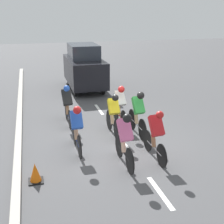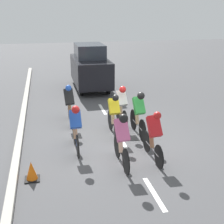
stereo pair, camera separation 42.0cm
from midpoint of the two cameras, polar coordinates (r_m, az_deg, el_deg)
ground_plane at (r=9.91m, az=3.22°, el=-5.60°), size 60.00×60.00×0.00m
lane_stripe_near at (r=7.47m, az=9.40°, el=-14.54°), size 0.12×1.40×0.01m
lane_stripe_mid at (r=10.15m, az=2.81°, el=-4.97°), size 0.12×1.40×0.01m
lane_stripe_far at (r=13.06m, az=-0.84°, el=0.52°), size 0.12×1.40×0.01m
curb at (r=9.84m, az=-15.59°, el=-6.03°), size 0.20×25.53×0.14m
cyclist_green at (r=10.15m, az=6.07°, el=-0.08°), size 0.34×1.76×1.57m
cyclist_white at (r=11.00m, az=2.85°, el=1.36°), size 0.36×1.72×1.53m
cyclist_blue at (r=9.05m, az=-5.37°, el=-2.67°), size 0.32×1.64×1.49m
cyclist_red at (r=8.58m, az=9.03°, el=-4.02°), size 0.35×1.68×1.51m
cyclist_pink at (r=8.16m, az=3.29°, el=-4.75°), size 0.35×1.66×1.57m
cyclist_yellow at (r=10.15m, az=1.52°, el=-0.34°), size 0.33×1.69×1.48m
cyclist_black at (r=11.25m, az=-6.75°, el=1.61°), size 0.36×1.67×1.52m
support_car at (r=16.24m, az=-3.24°, el=8.19°), size 1.70×3.83×2.29m
traffic_cone at (r=7.99m, az=-13.03°, el=-10.50°), size 0.36×0.36×0.49m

